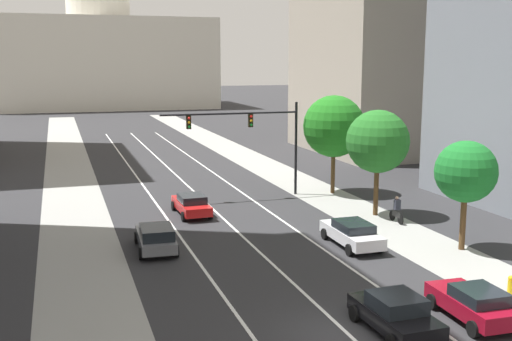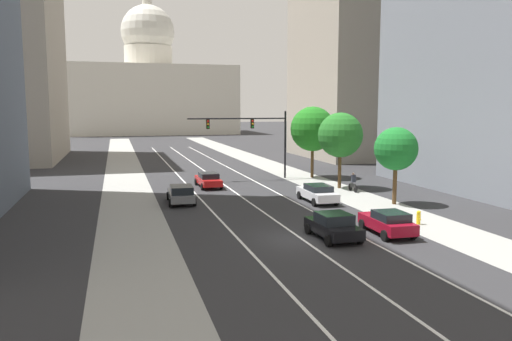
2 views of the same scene
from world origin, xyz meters
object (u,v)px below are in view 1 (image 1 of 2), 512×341
(cyclist, at_px, (397,210))
(street_tree_near_right, at_px, (334,126))
(capitol_building, at_px, (100,52))
(car_black, at_px, (395,313))
(traffic_signal_mast, at_px, (254,130))
(fire_hydrant, at_px, (511,285))
(car_crimson, at_px, (474,303))
(street_tree_far_right, at_px, (378,142))
(street_tree_mid_right, at_px, (466,172))
(car_red, at_px, (191,204))
(car_white, at_px, (352,233))
(car_gray, at_px, (156,237))

(cyclist, distance_m, street_tree_near_right, 10.52)
(capitol_building, bearing_deg, car_black, -89.21)
(traffic_signal_mast, relative_size, fire_hydrant, 11.47)
(car_crimson, height_order, street_tree_far_right, street_tree_far_right)
(car_crimson, xyz_separation_m, fire_hydrant, (3.27, 1.79, -0.28))
(street_tree_mid_right, bearing_deg, street_tree_near_right, 91.63)
(capitol_building, distance_m, traffic_signal_mast, 102.45)
(car_black, bearing_deg, street_tree_far_right, -27.63)
(fire_hydrant, bearing_deg, street_tree_far_right, 84.53)
(car_red, bearing_deg, car_black, -171.50)
(capitol_building, height_order, street_tree_mid_right, capitol_building)
(car_black, height_order, car_white, car_black)
(car_black, distance_m, car_crimson, 3.48)
(fire_hydrant, relative_size, street_tree_mid_right, 0.15)
(cyclist, bearing_deg, car_crimson, 161.33)
(capitol_building, distance_m, cyclist, 113.20)
(traffic_signal_mast, bearing_deg, car_black, -95.14)
(car_black, height_order, street_tree_far_right, street_tree_far_right)
(capitol_building, bearing_deg, traffic_signal_mast, -87.79)
(car_gray, bearing_deg, street_tree_near_right, -52.13)
(car_red, distance_m, traffic_signal_mast, 8.20)
(car_gray, relative_size, car_white, 0.97)
(car_gray, distance_m, car_white, 10.74)
(car_red, distance_m, street_tree_near_right, 13.23)
(cyclist, bearing_deg, car_red, 63.79)
(capitol_building, distance_m, fire_hydrant, 125.56)
(car_black, xyz_separation_m, street_tree_far_right, (8.17, 16.54, 4.17))
(car_red, height_order, car_white, car_white)
(traffic_signal_mast, height_order, street_tree_far_right, traffic_signal_mast)
(car_crimson, height_order, street_tree_mid_right, street_tree_mid_right)
(car_gray, bearing_deg, cyclist, -82.50)
(traffic_signal_mast, height_order, fire_hydrant, traffic_signal_mast)
(car_white, relative_size, street_tree_mid_right, 0.80)
(traffic_signal_mast, height_order, street_tree_mid_right, traffic_signal_mast)
(traffic_signal_mast, bearing_deg, car_white, -84.64)
(fire_hydrant, distance_m, street_tree_near_right, 22.69)
(car_black, xyz_separation_m, fire_hydrant, (6.76, 1.79, -0.30))
(car_crimson, bearing_deg, street_tree_far_right, -14.04)
(traffic_signal_mast, distance_m, cyclist, 12.57)
(car_black, relative_size, street_tree_near_right, 0.54)
(street_tree_near_right, bearing_deg, car_black, -109.45)
(capitol_building, relative_size, car_crimson, 11.54)
(cyclist, xyz_separation_m, street_tree_far_right, (-0.30, 2.20, 4.09))
(traffic_signal_mast, bearing_deg, cyclist, -58.00)
(car_gray, height_order, street_tree_mid_right, street_tree_mid_right)
(capitol_building, xyz_separation_m, car_black, (1.74, -126.49, -11.61))
(car_crimson, xyz_separation_m, cyclist, (4.99, 14.34, 0.10))
(car_crimson, relative_size, street_tree_mid_right, 0.70)
(car_red, distance_m, car_black, 20.66)
(car_gray, bearing_deg, car_crimson, -138.57)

